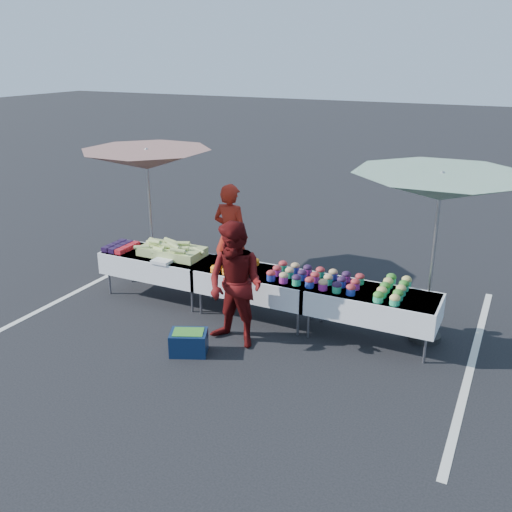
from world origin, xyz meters
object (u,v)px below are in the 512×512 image
at_px(table_center, 256,282).
at_px(table_left, 159,263).
at_px(umbrella_left, 147,160).
at_px(vendor, 231,235).
at_px(umbrella_right, 441,188).
at_px(storage_bin, 189,342).
at_px(customer, 235,285).
at_px(table_right, 372,303).

bearing_deg(table_center, table_left, 180.00).
bearing_deg(umbrella_left, vendor, 7.18).
height_order(table_center, vendor, vendor).
xyz_separation_m(table_center, vendor, (-0.97, 0.99, 0.32)).
xyz_separation_m(umbrella_left, umbrella_right, (5.00, -0.40, 0.10)).
relative_size(vendor, storage_bin, 3.02).
bearing_deg(table_left, vendor, 50.07).
distance_m(vendor, customer, 2.19).
height_order(table_center, umbrella_right, umbrella_right).
xyz_separation_m(umbrella_right, storage_bin, (-2.82, -1.83, -2.04)).
distance_m(table_left, table_right, 3.60).
height_order(table_left, table_right, same).
xyz_separation_m(table_center, umbrella_left, (-2.50, 0.80, 1.53)).
bearing_deg(storage_bin, umbrella_right, 9.10).
relative_size(umbrella_left, umbrella_right, 0.97).
distance_m(table_center, vendor, 1.42).
bearing_deg(table_center, umbrella_left, 162.26).
bearing_deg(table_left, table_center, 0.00).
bearing_deg(table_left, umbrella_right, 5.31).
relative_size(table_left, umbrella_left, 0.62).
xyz_separation_m(vendor, umbrella_right, (3.47, -0.59, 1.30)).
relative_size(table_right, storage_bin, 3.10).
height_order(umbrella_left, storage_bin, umbrella_left).
relative_size(vendor, umbrella_right, 0.59).
xyz_separation_m(vendor, storage_bin, (0.65, -2.43, -0.74)).
relative_size(table_left, table_right, 1.00).
bearing_deg(umbrella_right, table_center, -170.91).
xyz_separation_m(table_left, table_right, (3.60, 0.00, 0.00)).
height_order(vendor, umbrella_right, umbrella_right).
xyz_separation_m(table_left, storage_bin, (1.48, -1.43, -0.42)).
relative_size(vendor, umbrella_left, 0.61).
bearing_deg(customer, table_right, 37.14).
bearing_deg(vendor, table_left, 54.71).
xyz_separation_m(table_center, customer, (0.13, -0.90, 0.31)).
distance_m(table_left, umbrella_right, 4.62).
bearing_deg(storage_bin, table_center, 53.42).
distance_m(table_left, table_center, 1.80).
bearing_deg(table_left, customer, -25.11).
height_order(customer, storage_bin, customer).
height_order(umbrella_right, storage_bin, umbrella_right).
xyz_separation_m(table_left, table_center, (1.80, 0.00, 0.00)).
height_order(table_center, table_right, same).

